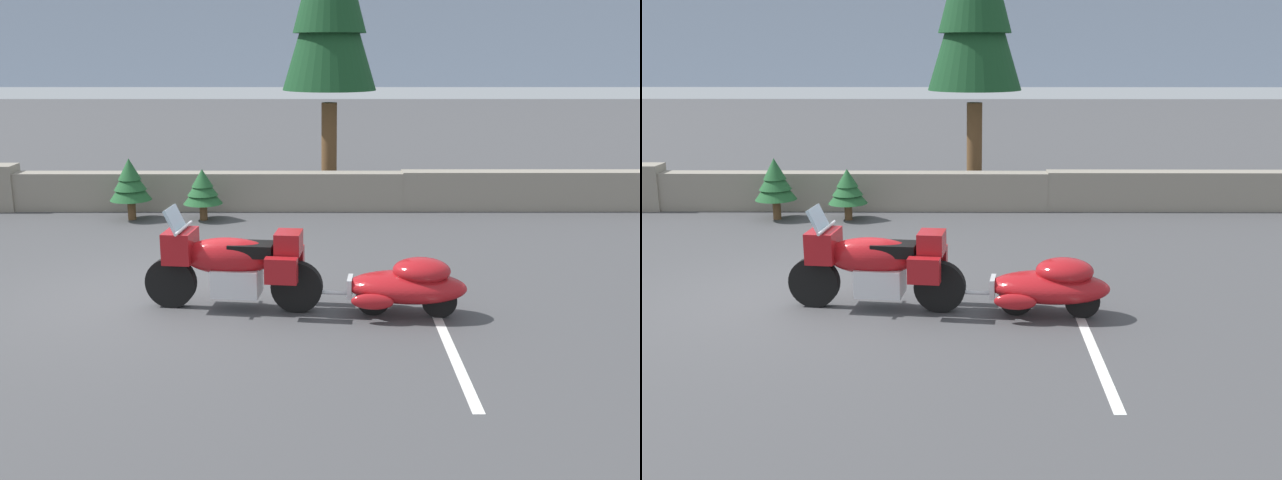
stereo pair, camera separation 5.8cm
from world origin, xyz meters
The scene contains 8 objects.
ground_plane centered at (0.00, 0.00, 0.00)m, with size 80.00×80.00×0.00m, color #424244.
stone_guard_wall centered at (-0.94, 5.52, 0.43)m, with size 24.00×0.55×0.95m.
distant_ridgeline centered at (0.00, 95.49, 8.00)m, with size 240.00×80.00×16.00m, color #99A8BF.
touring_motorcycle centered at (1.18, -0.48, 0.62)m, with size 2.31×0.89×1.33m.
car_shaped_trailer centered at (3.39, -0.72, 0.41)m, with size 2.23×0.88×0.76m.
pine_sapling_near centered at (-1.41, 4.63, 0.76)m, with size 0.81×0.81×1.21m.
pine_sapling_farther centered at (0.01, 4.59, 0.63)m, with size 0.77×0.77×1.01m.
parking_stripe_marker centered at (3.77, -1.50, 0.00)m, with size 0.12×3.60×0.01m, color silver.
Camera 1 is at (2.30, -9.38, 3.27)m, focal length 40.91 mm.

